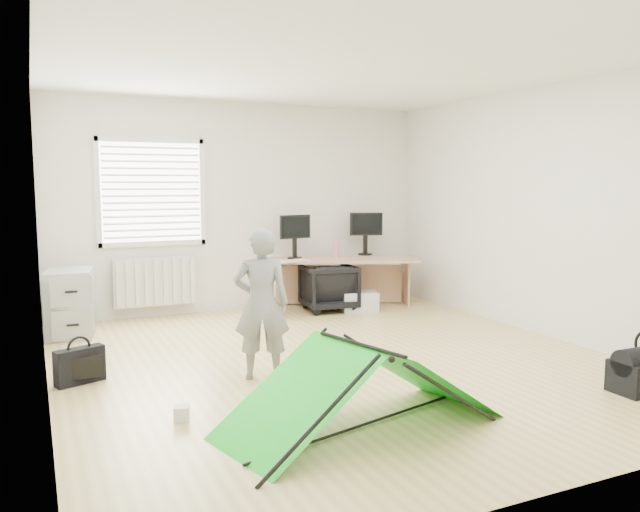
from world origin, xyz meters
name	(u,v)px	position (x,y,z in m)	size (l,w,h in m)	color
ground	(338,361)	(0.00, 0.00, 0.00)	(5.50, 5.50, 0.00)	tan
back_wall	(245,207)	(0.00, 2.75, 1.35)	(5.00, 0.02, 2.70)	silver
window	(152,192)	(-1.20, 2.71, 1.55)	(1.20, 0.06, 1.20)	silver
radiator	(155,281)	(-1.20, 2.67, 0.45)	(1.00, 0.12, 0.60)	silver
desk	(343,284)	(1.16, 2.17, 0.33)	(1.96, 0.62, 0.67)	tan
filing_cabinet	(70,303)	(-2.22, 2.10, 0.36)	(0.47, 0.62, 0.73)	#959899
monitor_left	(295,243)	(0.58, 2.44, 0.88)	(0.44, 0.10, 0.43)	black
monitor_right	(365,239)	(1.64, 2.44, 0.88)	(0.45, 0.10, 0.43)	black
keyboard	(292,261)	(0.42, 2.15, 0.68)	(0.48, 0.16, 0.02)	beige
thermos	(336,248)	(1.13, 2.33, 0.80)	(0.07, 0.07, 0.27)	#CA7188
office_chair	(329,287)	(0.93, 2.15, 0.30)	(0.65, 0.67, 0.61)	black
person	(261,304)	(-0.82, -0.20, 0.65)	(0.47, 0.31, 1.29)	gray
kite	(361,386)	(-0.59, -1.52, 0.29)	(1.88, 0.83, 0.58)	#13D222
storage_crate	(359,301)	(1.29, 1.95, 0.13)	(0.46, 0.32, 0.26)	silver
tote_bag	(61,310)	(-2.29, 2.63, 0.19)	(0.32, 0.14, 0.38)	#22A87D
laptop_bag	(80,366)	(-2.25, 0.31, 0.15)	(0.40, 0.12, 0.30)	black
white_box	(182,413)	(-1.66, -0.87, 0.05)	(0.10, 0.10, 0.10)	silver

